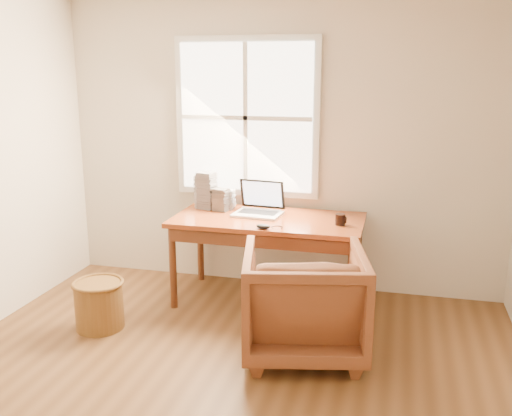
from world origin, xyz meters
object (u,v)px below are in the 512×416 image
(wicker_stool, at_px, (99,305))
(cd_stack_a, at_px, (205,191))
(desk, at_px, (268,220))
(laptop, at_px, (257,200))
(armchair, at_px, (304,301))
(coffee_mug, at_px, (340,220))

(wicker_stool, distance_m, cd_stack_a, 1.38)
(desk, distance_m, cd_stack_a, 0.70)
(desk, relative_size, cd_stack_a, 5.32)
(wicker_stool, height_order, laptop, laptop)
(armchair, bearing_deg, wicker_stool, -12.62)
(laptop, height_order, cd_stack_a, cd_stack_a)
(laptop, distance_m, cd_stack_a, 0.56)
(desk, bearing_deg, wicker_stool, -143.62)
(coffee_mug, bearing_deg, wicker_stool, -139.58)
(armchair, relative_size, wicker_stool, 2.31)
(desk, bearing_deg, laptop, 154.93)
(laptop, bearing_deg, wicker_stool, -134.16)
(armchair, xyz_separation_m, cd_stack_a, (-1.10, 1.07, 0.51))
(laptop, bearing_deg, desk, -19.90)
(desk, distance_m, laptop, 0.19)
(wicker_stool, bearing_deg, laptop, 40.67)
(wicker_stool, bearing_deg, armchair, -0.05)
(desk, relative_size, coffee_mug, 17.86)
(armchair, bearing_deg, coffee_mug, -113.94)
(desk, bearing_deg, armchair, -61.70)
(coffee_mug, bearing_deg, laptop, -173.13)
(desk, height_order, coffee_mug, coffee_mug)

